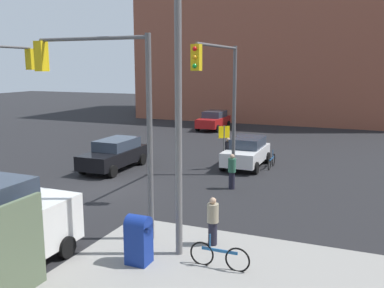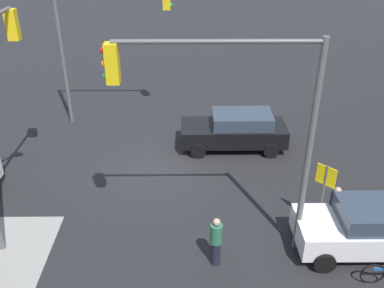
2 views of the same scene
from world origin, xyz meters
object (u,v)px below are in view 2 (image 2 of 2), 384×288
Objects in this scene: traffic_signal_se_corner at (103,27)px; pedestrian_walking_north at (334,209)px; coupe_white at (367,227)px; coupe_black at (235,130)px; fire_hydrant at (266,114)px; traffic_signal_nw_corner at (234,109)px; pedestrian_crossing at (216,241)px.

traffic_signal_se_corner is 12.35m from pedestrian_walking_north.
coupe_black is at bearing -63.09° from coupe_white.
coupe_black reaches higher than fire_hydrant.
traffic_signal_nw_corner is 7.42m from coupe_black.
pedestrian_walking_north is at bearing 95.71° from fire_hydrant.
pedestrian_walking_north reaches higher than coupe_black.
traffic_signal_se_corner is at bearing -61.17° from traffic_signal_nw_corner.
coupe_black is 2.76× the size of pedestrian_crossing.
traffic_signal_se_corner is at bearing -45.24° from coupe_white.
pedestrian_walking_north is at bearing -49.30° from coupe_white.
coupe_black is at bearing -97.48° from traffic_signal_nw_corner.
traffic_signal_nw_corner is 4.00× the size of pedestrian_crossing.
traffic_signal_se_corner reaches higher than coupe_black.
traffic_signal_nw_corner is 3.88m from pedestrian_crossing.
traffic_signal_se_corner is 3.83× the size of pedestrian_walking_north.
pedestrian_crossing is at bearing 72.30° from fire_hydrant.
pedestrian_walking_north is at bearing -76.79° from pedestrian_crossing.
fire_hydrant is 9.87m from pedestrian_crossing.
coupe_black is 6.18m from pedestrian_walking_north.
traffic_signal_nw_corner reaches higher than coupe_black.
fire_hydrant is at bearing -24.71° from pedestrian_crossing.
traffic_signal_se_corner is 8.60m from fire_hydrant.
coupe_black is (-0.83, -6.33, -3.79)m from traffic_signal_nw_corner.
coupe_white is 2.37× the size of pedestrian_walking_north.
pedestrian_walking_north reaches higher than coupe_white.
coupe_white is at bearing 116.91° from coupe_black.
traffic_signal_nw_corner is 3.83× the size of pedestrian_walking_north.
pedestrian_walking_north is (-0.80, 8.00, 0.39)m from fire_hydrant.
traffic_signal_nw_corner is 1.45× the size of coupe_black.
traffic_signal_se_corner is 1.45× the size of coupe_black.
traffic_signal_nw_corner is at bearing 118.83° from traffic_signal_se_corner.
fire_hydrant is 8.05m from pedestrian_walking_north.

